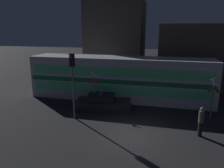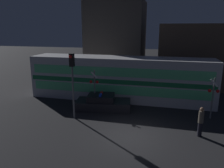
# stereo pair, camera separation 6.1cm
# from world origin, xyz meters

# --- Properties ---
(ground_plane) EXTENTS (120.00, 120.00, 0.00)m
(ground_plane) POSITION_xyz_m (0.00, 0.00, 0.00)
(ground_plane) COLOR black
(train) EXTENTS (16.48, 2.93, 3.89)m
(train) POSITION_xyz_m (-2.28, 7.24, 1.95)
(train) COLOR silver
(train) RESTS_ON ground_plane
(police_car) EXTENTS (4.63, 2.60, 1.32)m
(police_car) POSITION_xyz_m (-3.03, 4.25, 0.50)
(police_car) COLOR black
(police_car) RESTS_ON ground_plane
(pedestrian) EXTENTS (0.31, 0.31, 1.86)m
(pedestrian) POSITION_xyz_m (4.01, 1.16, 0.96)
(pedestrian) COLOR black
(pedestrian) RESTS_ON ground_plane
(crossing_signal_near) EXTENTS (0.77, 0.30, 3.03)m
(crossing_signal_near) POSITION_xyz_m (5.15, 4.21, 1.84)
(crossing_signal_near) COLOR slate
(crossing_signal_near) RESTS_ON ground_plane
(crossing_signal_far) EXTENTS (0.77, 0.30, 3.10)m
(crossing_signal_far) POSITION_xyz_m (-3.82, 4.53, 1.87)
(crossing_signal_far) COLOR slate
(crossing_signal_far) RESTS_ON ground_plane
(traffic_light_corner) EXTENTS (0.30, 0.46, 4.73)m
(traffic_light_corner) POSITION_xyz_m (-4.53, 1.90, 3.39)
(traffic_light_corner) COLOR slate
(traffic_light_corner) RESTS_ON ground_plane
(building_left) EXTENTS (6.71, 5.67, 9.59)m
(building_left) POSITION_xyz_m (-4.37, 14.86, 4.80)
(building_left) COLOR #47423D
(building_left) RESTS_ON ground_plane
(building_center) EXTENTS (7.52, 4.86, 6.88)m
(building_center) POSITION_xyz_m (4.66, 13.89, 3.44)
(building_center) COLOR brown
(building_center) RESTS_ON ground_plane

